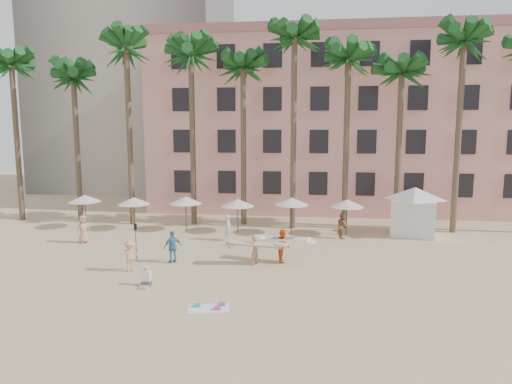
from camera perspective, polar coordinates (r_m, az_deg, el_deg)
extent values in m
plane|color=#D1B789|center=(22.34, -4.90, -12.34)|extent=(120.00, 120.00, 0.00)
cube|color=#EE9E91|center=(46.57, 10.25, 8.20)|extent=(35.00, 14.00, 16.00)
cylinder|color=brown|center=(43.06, -27.70, 5.44)|extent=(0.44, 0.44, 13.00)
cylinder|color=brown|center=(40.90, -21.45, 5.01)|extent=(0.44, 0.44, 12.00)
cylinder|color=brown|center=(37.83, -15.52, 6.58)|extent=(0.44, 0.44, 14.00)
cylinder|color=brown|center=(36.72, -7.93, 6.37)|extent=(0.44, 0.44, 13.50)
cylinder|color=brown|center=(36.42, -1.58, 5.65)|extent=(0.44, 0.44, 12.50)
cylinder|color=brown|center=(35.02, 4.71, 7.16)|extent=(0.44, 0.44, 14.50)
cylinder|color=brown|center=(35.61, 11.20, 5.85)|extent=(0.44, 0.44, 13.00)
cylinder|color=brown|center=(36.64, 17.39, 4.91)|extent=(0.44, 0.44, 12.00)
cylinder|color=brown|center=(36.58, 23.95, 6.15)|extent=(0.44, 0.44, 14.00)
cylinder|color=#332B23|center=(37.84, -20.55, -2.40)|extent=(0.07, 0.07, 2.50)
cone|color=silver|center=(37.67, -20.64, -0.75)|extent=(2.50, 2.50, 0.55)
cylinder|color=#332B23|center=(36.10, -14.97, -2.72)|extent=(0.07, 0.07, 2.40)
cone|color=silver|center=(35.92, -15.03, -1.08)|extent=(2.50, 2.50, 0.55)
cylinder|color=#332B23|center=(35.00, -8.75, -2.79)|extent=(0.07, 0.07, 2.50)
cone|color=silver|center=(34.81, -8.79, -1.01)|extent=(2.50, 2.50, 0.55)
cylinder|color=#332B23|center=(34.06, -2.29, -3.09)|extent=(0.07, 0.07, 2.40)
cone|color=silver|center=(33.87, -2.30, -1.34)|extent=(2.50, 2.50, 0.55)
cylinder|color=#332B23|center=(33.55, 4.45, -3.10)|extent=(0.07, 0.07, 2.60)
cone|color=silver|center=(33.34, 4.47, -1.16)|extent=(2.50, 2.50, 0.55)
cylinder|color=#332B23|center=(33.83, 11.26, -3.23)|extent=(0.07, 0.07, 2.50)
cone|color=silver|center=(33.64, 11.31, -1.39)|extent=(2.50, 2.50, 0.55)
cube|color=silver|center=(35.24, 19.12, -2.99)|extent=(3.67, 3.67, 2.60)
cone|color=silver|center=(34.96, 19.25, -0.17)|extent=(5.50, 5.50, 0.90)
cube|color=white|center=(20.49, -5.99, -14.25)|extent=(1.95, 1.30, 0.02)
cube|color=teal|center=(20.69, -7.39, -13.88)|extent=(0.34, 0.30, 0.10)
cube|color=#C63789|center=(20.26, -4.85, -14.29)|extent=(0.31, 0.27, 0.12)
cube|color=purple|center=(20.73, -4.24, -13.81)|extent=(0.31, 0.34, 0.08)
imported|color=tan|center=(26.18, -0.11, -7.27)|extent=(0.61, 0.73, 1.71)
cube|color=#D4C984|center=(26.09, -0.11, -6.54)|extent=(3.05, 1.15, 0.36)
imported|color=#FE551A|center=(26.80, 3.42, -6.69)|extent=(0.88, 1.05, 1.92)
cube|color=white|center=(26.70, 3.42, -5.89)|extent=(3.19, 1.52, 0.32)
imported|color=beige|center=(31.72, -3.51, -4.45)|extent=(0.53, 0.72, 1.83)
imported|color=teal|center=(26.99, -10.37, -6.76)|extent=(1.13, 1.06, 1.87)
imported|color=tan|center=(25.85, -15.48, -7.70)|extent=(1.30, 1.24, 1.77)
imported|color=brown|center=(32.89, 10.74, -4.16)|extent=(0.91, 1.04, 1.80)
imported|color=tan|center=(33.13, -20.76, -4.37)|extent=(1.09, 1.08, 1.90)
cylinder|color=black|center=(27.83, -14.77, -6.20)|extent=(0.04, 0.04, 2.10)
cube|color=black|center=(27.60, -14.85, -4.19)|extent=(0.18, 0.03, 0.35)
cube|color=#3F3F4C|center=(23.66, -13.56, -11.06)|extent=(0.44, 0.41, 0.23)
cube|color=tan|center=(23.38, -13.85, -11.46)|extent=(0.39, 0.44, 0.12)
cube|color=white|center=(23.59, -13.55, -10.18)|extent=(0.43, 0.25, 0.53)
sphere|color=tan|center=(23.47, -13.58, -9.28)|extent=(0.23, 0.23, 0.23)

